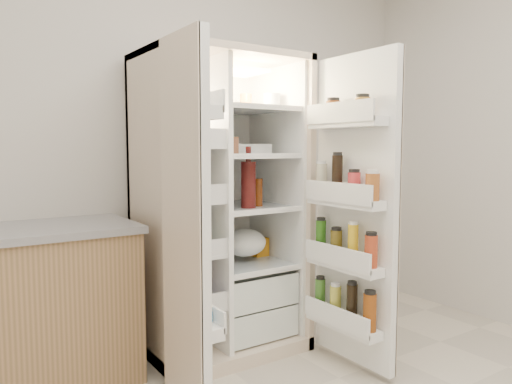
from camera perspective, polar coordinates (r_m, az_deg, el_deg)
wall_back at (r=3.25m, az=-9.58°, el=6.96°), size 4.00×0.02×2.70m
refrigerator at (r=3.04m, az=-4.35°, el=-4.33°), size 0.92×0.70×1.80m
freezer_door at (r=2.25m, az=-8.24°, el=-3.86°), size 0.15×0.40×1.72m
fridge_door at (r=2.75m, az=11.36°, el=-2.64°), size 0.17×0.58×1.72m
kitchen_counter at (r=2.81m, az=-26.16°, el=-12.35°), size 1.16×0.62×0.84m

